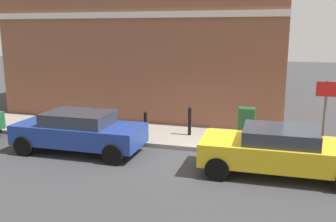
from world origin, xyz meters
name	(u,v)px	position (x,y,z in m)	size (l,w,h in m)	color
ground	(215,159)	(0.00, 0.00, 0.00)	(80.00, 80.00, 0.00)	#38383A
sidewalk	(74,128)	(1.87, 6.00, 0.07)	(2.67, 30.00, 0.15)	gray
corner_building	(158,33)	(6.97, 4.12, 3.77)	(7.64, 12.24, 7.54)	brown
car_yellow	(280,150)	(-0.76, -1.88, 0.71)	(1.97, 4.32, 1.33)	gold
car_blue	(79,131)	(-0.56, 4.36, 0.72)	(1.83, 4.17, 1.34)	navy
utility_cabinet	(246,125)	(1.85, -0.75, 0.68)	(0.46, 0.61, 1.15)	#1E4C28
bollard_near_cabinet	(190,120)	(1.95, 1.29, 0.70)	(0.14, 0.14, 1.04)	black
bollard_far_kerb	(146,125)	(0.78, 2.57, 0.70)	(0.14, 0.14, 1.04)	black
street_sign	(325,107)	(0.86, -3.10, 1.66)	(0.08, 0.60, 2.30)	#59595B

